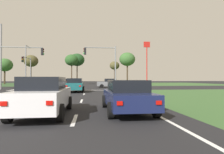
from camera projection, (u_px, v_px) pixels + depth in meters
ground_plane at (65, 88)px, 31.86m from camera, size 200.00×200.00×0.00m
grass_verge_far_right at (159, 84)px, 59.18m from camera, size 35.00×35.00×0.01m
median_island_near at (30, 100)px, 12.99m from camera, size 1.20×22.00×0.14m
median_island_far at (76, 84)px, 56.68m from camera, size 1.20×36.00×0.14m
lane_dash_near at (75, 120)px, 6.99m from camera, size 0.14×2.00×0.01m
lane_dash_second at (82, 101)px, 12.95m from camera, size 0.14×2.00×0.01m
lane_dash_third at (84, 94)px, 18.91m from camera, size 0.14×2.00×0.01m
edge_line_right at (126, 98)px, 14.79m from camera, size 0.14×24.00×0.01m
stop_bar_near at (88, 90)px, 25.35m from camera, size 6.40×0.50×0.01m
crosswalk_bar_near at (13, 90)px, 25.94m from camera, size 0.70×2.80×0.01m
crosswalk_bar_second at (22, 90)px, 26.08m from camera, size 0.70×2.80×0.01m
crosswalk_bar_third at (30, 90)px, 26.21m from camera, size 0.70×2.80×0.01m
crosswalk_bar_fourth at (39, 90)px, 26.35m from camera, size 0.70×2.80×0.01m
crosswalk_bar_fifth at (48, 90)px, 26.48m from camera, size 0.70×2.80×0.01m
crosswalk_bar_sixth at (56, 90)px, 26.62m from camera, size 0.70×2.80×0.01m
crosswalk_bar_seventh at (64, 90)px, 26.75m from camera, size 0.70×2.80×0.01m
car_grey_near at (109, 83)px, 33.03m from camera, size 4.34×1.96×1.57m
car_black_third at (65, 82)px, 48.63m from camera, size 1.96×4.50×1.58m
car_maroon_fourth at (62, 82)px, 42.54m from camera, size 2.06×4.28×1.60m
car_white_fifth at (44, 96)px, 7.94m from camera, size 1.97×4.49×1.59m
car_navy_sixth at (127, 95)px, 8.68m from camera, size 2.02×4.58×1.46m
car_teal_seventh at (75, 85)px, 22.01m from camera, size 2.06×4.54×1.59m
traffic_signal_near_left at (16, 59)px, 24.70m from camera, size 5.74×0.32×5.92m
traffic_signal_near_right at (104, 60)px, 26.06m from camera, size 4.50×0.32×6.08m
traffic_signal_far_left at (28, 66)px, 35.83m from camera, size 0.32×4.87×5.71m
street_lamp_second at (0, 53)px, 27.18m from camera, size 2.27×0.60×9.47m
street_lamp_third at (26, 63)px, 37.96m from camera, size 0.60×2.04×8.28m
fastfood_pole_sign at (147, 53)px, 54.74m from camera, size 1.80×0.40×12.30m
treeline_near at (5, 65)px, 55.71m from camera, size 4.47×4.47×7.56m
treeline_second at (31, 61)px, 58.85m from camera, size 4.30×4.30×8.95m
treeline_third at (72, 60)px, 58.22m from camera, size 4.12×4.12×9.06m
treeline_fourth at (77, 60)px, 60.00m from camera, size 4.67×4.67×9.58m
treeline_fifth at (115, 66)px, 62.35m from camera, size 3.22×3.22×7.33m
treeline_sixth at (127, 59)px, 58.08m from camera, size 4.85×4.85×9.64m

